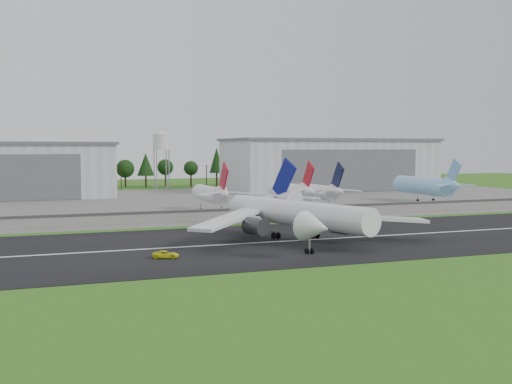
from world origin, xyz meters
name	(u,v)px	position (x,y,z in m)	size (l,w,h in m)	color
ground	(371,244)	(0.00, 0.00, 0.00)	(600.00, 600.00, 0.00)	#335714
runway	(348,238)	(0.00, 10.00, 0.05)	(320.00, 60.00, 0.10)	black
runway_centerline	(348,238)	(0.00, 10.00, 0.11)	(220.00, 1.00, 0.02)	white
apron	(211,201)	(0.00, 120.00, 0.05)	(320.00, 150.00, 0.10)	slate
blast_fence	(274,212)	(0.00, 54.99, 1.81)	(240.00, 0.61, 3.50)	gray
hangar_east	(329,164)	(75.00, 164.92, 12.63)	(102.00, 47.00, 25.20)	silver
water_tower	(161,140)	(-5.00, 185.00, 24.55)	(8.40, 8.40, 29.40)	#99999E
utility_poles	(165,189)	(0.00, 200.00, 0.00)	(230.00, 3.00, 12.00)	black
treeline	(159,187)	(0.00, 215.00, 0.00)	(320.00, 16.00, 22.00)	black
main_airliner	(298,219)	(-13.15, 9.58, 4.89)	(54.83, 58.11, 18.17)	white
ground_vehicle	(166,254)	(-45.66, -1.98, 0.80)	(2.31, 5.02, 1.39)	yellow
parked_jet_red_a	(212,194)	(-12.50, 76.53, 5.99)	(7.36, 31.29, 16.48)	white
parked_jet_red_b	(293,191)	(15.80, 76.56, 6.19)	(7.36, 31.29, 16.69)	white
parked_jet_navy	(321,191)	(26.37, 76.50, 5.86)	(7.36, 31.29, 16.34)	white
parked_jet_skyblue	(428,186)	(73.55, 81.62, 6.59)	(7.36, 37.29, 17.16)	#8CCEF2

